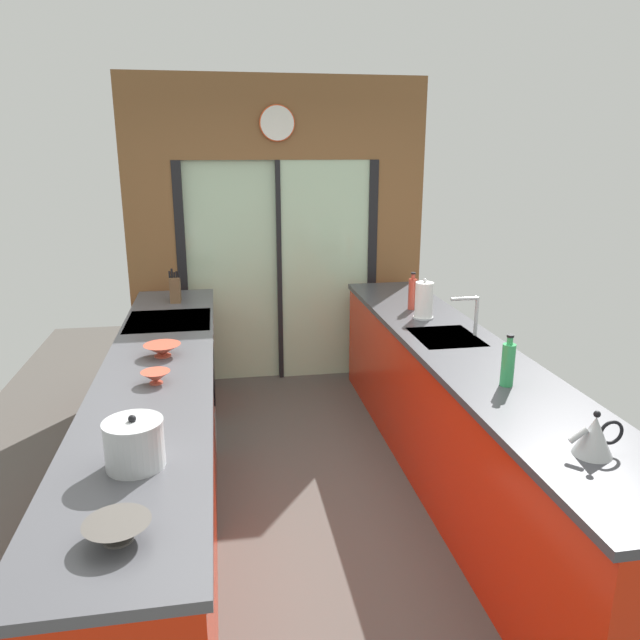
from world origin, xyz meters
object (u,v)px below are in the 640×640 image
(mixing_bowl_mid, at_px, (156,377))
(kettle, at_px, (595,436))
(oven_range, at_px, (173,381))
(paper_towel_roll, at_px, (424,301))
(mixing_bowl_near, at_px, (118,530))
(stock_pot, at_px, (134,444))
(mixing_bowl_far, at_px, (162,350))
(soap_bottle_far, at_px, (413,293))
(knife_block, at_px, (175,289))
(soap_bottle_near, at_px, (508,364))

(mixing_bowl_mid, xyz_separation_m, kettle, (1.78, -1.07, 0.05))
(oven_range, relative_size, paper_towel_roll, 3.15)
(mixing_bowl_near, height_order, stock_pot, stock_pot)
(oven_range, xyz_separation_m, mixing_bowl_far, (0.02, -0.79, 0.50))
(kettle, bearing_deg, soap_bottle_far, 90.05)
(mixing_bowl_far, relative_size, knife_block, 0.81)
(stock_pot, height_order, paper_towel_roll, paper_towel_roll)
(mixing_bowl_near, xyz_separation_m, knife_block, (-0.00, 3.08, 0.07))
(mixing_bowl_far, distance_m, stock_pot, 1.29)
(soap_bottle_far, xyz_separation_m, paper_towel_roll, (0.00, -0.26, 0.01))
(kettle, distance_m, paper_towel_roll, 2.03)
(knife_block, bearing_deg, mixing_bowl_far, -90.00)
(oven_range, bearing_deg, kettle, -51.78)
(soap_bottle_near, relative_size, paper_towel_roll, 0.93)
(mixing_bowl_mid, height_order, stock_pot, stock_pot)
(mixing_bowl_mid, relative_size, soap_bottle_far, 0.53)
(oven_range, xyz_separation_m, mixing_bowl_mid, (0.02, -1.22, 0.50))
(mixing_bowl_mid, relative_size, kettle, 0.64)
(paper_towel_roll, bearing_deg, oven_range, 171.98)
(mixing_bowl_mid, relative_size, soap_bottle_near, 0.55)
(soap_bottle_far, bearing_deg, kettle, -89.95)
(kettle, bearing_deg, oven_range, 128.22)
(kettle, bearing_deg, knife_block, 122.20)
(mixing_bowl_near, xyz_separation_m, mixing_bowl_mid, (0.00, 1.32, 0.00))
(kettle, distance_m, soap_bottle_near, 0.74)
(mixing_bowl_mid, bearing_deg, stock_pot, -90.00)
(stock_pot, bearing_deg, soap_bottle_far, 49.42)
(mixing_bowl_near, height_order, knife_block, knife_block)
(kettle, bearing_deg, paper_towel_roll, 90.06)
(knife_block, relative_size, stock_pot, 1.17)
(mixing_bowl_near, bearing_deg, mixing_bowl_mid, 90.00)
(mixing_bowl_near, distance_m, soap_bottle_near, 2.04)
(mixing_bowl_near, xyz_separation_m, soap_bottle_near, (1.78, 0.99, 0.08))
(mixing_bowl_mid, bearing_deg, soap_bottle_near, -10.46)
(mixing_bowl_far, height_order, stock_pot, stock_pot)
(oven_range, relative_size, knife_block, 3.44)
(knife_block, height_order, stock_pot, knife_block)
(kettle, height_order, soap_bottle_far, soap_bottle_far)
(soap_bottle_far, bearing_deg, mixing_bowl_mid, -145.53)
(mixing_bowl_far, relative_size, kettle, 0.92)
(mixing_bowl_near, relative_size, knife_block, 0.79)
(mixing_bowl_far, bearing_deg, mixing_bowl_near, -90.00)
(mixing_bowl_mid, xyz_separation_m, mixing_bowl_far, (0.00, 0.43, 0.00))
(stock_pot, bearing_deg, kettle, -6.81)
(oven_range, height_order, soap_bottle_far, soap_bottle_far)
(soap_bottle_near, bearing_deg, mixing_bowl_far, 156.87)
(knife_block, bearing_deg, kettle, -57.80)
(oven_range, distance_m, soap_bottle_far, 1.89)
(soap_bottle_near, bearing_deg, paper_towel_roll, 90.00)
(knife_block, distance_m, soap_bottle_far, 1.86)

